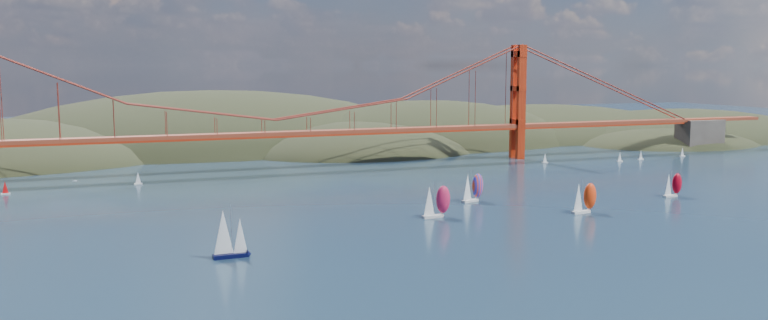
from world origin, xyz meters
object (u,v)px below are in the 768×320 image
Objects in this scene: racer_0 at (436,201)px; racer_2 at (673,184)px; racer_rwb at (472,187)px; racer_1 at (584,197)px; sloop_navy at (228,234)px.

racer_0 is 1.17× the size of racer_2.
racer_0 is 1.02× the size of racer_rwb.
racer_0 is 46.54m from racer_1.
racer_rwb is at bearing 34.13° from racer_0.
racer_rwb is (22.44, 19.44, -0.11)m from racer_0.
racer_2 is 70.91m from racer_rwb.
racer_0 is at bearing 160.34° from racer_1.
racer_0 is 1.03× the size of racer_1.
racer_0 is (65.63, 25.53, -0.59)m from sloop_navy.
racer_0 reaches higher than racer_2.
racer_1 is at bearing -171.07° from racer_2.
sloop_navy reaches higher than racer_0.
sloop_navy is 159.60m from racer_2.
racer_1 is at bearing -69.40° from racer_rwb.
racer_rwb is at bearing 159.68° from racer_2.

